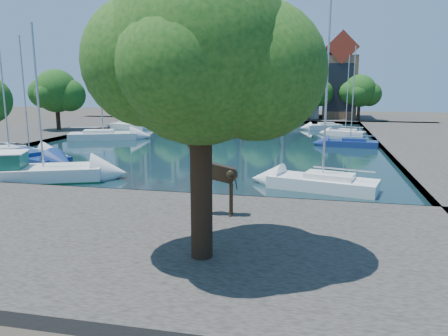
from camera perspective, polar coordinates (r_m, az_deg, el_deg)
The scene contains 31 objects.
ground at distance 27.39m, azimuth -13.26°, elevation -3.65°, with size 160.00×160.00×0.00m, color #38332B.
water_basin at distance 49.70m, azimuth -1.44°, elevation 3.40°, with size 38.00×50.00×0.08m, color black.
near_quay at distance 21.49m, azimuth -21.30°, elevation -7.63°, with size 50.00×14.00×0.50m, color #4C4842.
far_quay at distance 80.96m, azimuth 3.89°, elevation 6.64°, with size 60.00×16.00×0.50m, color #4C4842.
left_quay at distance 60.57m, azimuth -25.16°, elevation 3.97°, with size 14.00×52.00×0.50m, color #4C4842.
plane_tree at distance 15.36m, azimuth -2.73°, elevation 13.99°, with size 8.32×6.40×10.62m.
townhouse_west_end at distance 86.98m, azimuth -11.53°, elevation 11.46°, with size 5.44×9.18×14.93m.
townhouse_west_mid at distance 84.79m, azimuth -7.75°, elevation 12.18°, with size 5.94×9.18×16.79m.
townhouse_west_inner at distance 82.82m, azimuth -3.40°, elevation 11.67°, with size 6.43×9.18×15.15m.
townhouse_center at distance 81.34m, azimuth 1.11°, elevation 12.41°, with size 5.44×9.18×16.93m.
townhouse_east_inner at distance 80.41m, azimuth 5.40°, elevation 11.92°, with size 5.94×9.18×15.79m.
townhouse_east_mid at distance 79.90m, azimuth 10.15°, elevation 12.07°, with size 6.43×9.18×16.65m.
townhouse_east_end at distance 79.91m, azimuth 14.87°, elevation 11.15°, with size 5.44×9.18×14.43m.
far_tree_far_west at distance 81.53m, azimuth -12.30°, elevation 9.92°, with size 7.28×5.60×7.68m.
far_tree_west at distance 78.59m, azimuth -6.90°, elevation 9.97°, with size 6.76×5.20×7.36m.
far_tree_mid_west at distance 76.37m, azimuth -1.11°, elevation 10.17°, with size 7.80×6.00×8.00m.
far_tree_mid_east at distance 74.96m, azimuth 4.94°, elevation 9.98°, with size 7.02×5.40×7.52m.
far_tree_east at distance 74.38m, azimuth 11.16°, elevation 9.88°, with size 7.54×5.80×7.84m.
far_tree_far_east at distance 74.66m, azimuth 17.38°, elevation 9.46°, with size 6.76×5.20×7.36m.
side_tree_left_far at distance 61.70m, azimuth -20.99°, elevation 9.21°, with size 7.28×5.60×7.88m.
giraffe_statue at distance 21.03m, azimuth -1.47°, elevation -0.44°, with size 3.08×0.59×4.39m.
motorsailer at distance 33.05m, azimuth -25.09°, elevation -0.28°, with size 10.56×6.56×10.59m.
sailboat_left_a at distance 42.97m, azimuth -26.22°, elevation 1.82°, with size 7.69×3.84×9.60m.
sailboat_left_b at distance 40.12m, azimuth -24.02°, elevation 1.35°, with size 8.13×5.29×10.42m.
sailboat_left_c at distance 53.49m, azimuth -15.51°, elevation 4.28°, with size 8.20×5.33×12.78m.
sailboat_left_d at distance 64.78m, azimuth -12.20°, elevation 5.56°, with size 6.16×3.26×9.11m.
sailboat_left_e at distance 71.57m, azimuth -9.77°, elevation 6.14°, with size 6.16×3.44×9.16m.
sailboat_right_a at distance 28.55m, azimuth 12.75°, elevation -1.57°, with size 7.16×3.99×12.29m.
sailboat_right_b at distance 47.80m, azimuth 16.18°, elevation 3.30°, with size 5.64×2.34×10.28m.
sailboat_right_c at distance 56.91m, azimuth 15.56°, elevation 4.57°, with size 5.01×3.15×9.90m.
sailboat_right_d at distance 63.74m, azimuth 12.95°, elevation 5.42°, with size 5.20×3.31×8.91m.
Camera 1 is at (11.52, -23.85, 6.98)m, focal length 35.00 mm.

